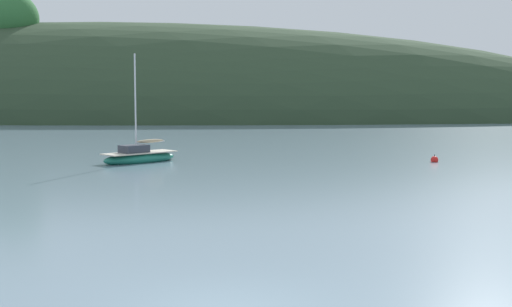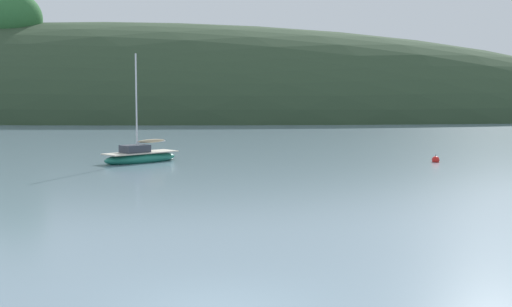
# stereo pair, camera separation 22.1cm
# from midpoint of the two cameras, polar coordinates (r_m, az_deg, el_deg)

# --- Properties ---
(far_shoreline_hill) EXTENTS (150.00, 36.00, 29.79)m
(far_shoreline_hill) POSITION_cam_midpoint_polar(r_m,az_deg,el_deg) (100.70, -13.17, 2.83)
(far_shoreline_hill) COLOR #2D422B
(far_shoreline_hill) RESTS_ON ground
(sailboat_blue_center) EXTENTS (4.46, 4.52, 6.37)m
(sailboat_blue_center) POSITION_cam_midpoint_polar(r_m,az_deg,el_deg) (41.47, -9.08, -0.25)
(sailboat_blue_center) COLOR #196B56
(sailboat_blue_center) RESTS_ON ground
(mooring_buoy_inner) EXTENTS (0.44, 0.44, 0.54)m
(mooring_buoy_inner) POSITION_cam_midpoint_polar(r_m,az_deg,el_deg) (42.31, 14.30, -0.51)
(mooring_buoy_inner) COLOR red
(mooring_buoy_inner) RESTS_ON ground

